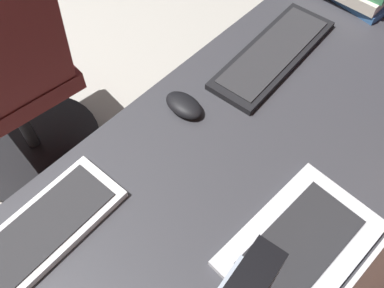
{
  "coord_description": "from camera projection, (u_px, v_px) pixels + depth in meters",
  "views": [
    {
      "loc": [
        0.21,
        2.08,
        1.53
      ],
      "look_at": [
        -0.08,
        1.82,
        0.95
      ],
      "focal_mm": 39.01,
      "sensor_mm": 36.0,
      "label": 1
    }
  ],
  "objects": [
    {
      "name": "desk",
      "position": [
        209.0,
        229.0,
        0.92
      ],
      "size": [
        2.3,
        0.69,
        0.73
      ],
      "color": "#38383D",
      "rests_on": "ground"
    },
    {
      "name": "drawer_pedestal",
      "position": [
        211.0,
        281.0,
        1.17
      ],
      "size": [
        0.4,
        0.51,
        0.69
      ],
      "color": "#38383D",
      "rests_on": "ground"
    },
    {
      "name": "laptop_leftmost",
      "position": [
        329.0,
        255.0,
        0.77
      ],
      "size": [
        0.33,
        0.28,
        0.2
      ],
      "color": "silver",
      "rests_on": "desk"
    },
    {
      "name": "keyboard_main",
      "position": [
        273.0,
        54.0,
        1.12
      ],
      "size": [
        0.43,
        0.16,
        0.02
      ],
      "color": "black",
      "rests_on": "desk"
    },
    {
      "name": "keyboard_spare",
      "position": [
        27.0,
        245.0,
        0.82
      ],
      "size": [
        0.42,
        0.15,
        0.02
      ],
      "color": "silver",
      "rests_on": "desk"
    },
    {
      "name": "mouse_main",
      "position": [
        184.0,
        105.0,
        1.01
      ],
      "size": [
        0.06,
        0.1,
        0.03
      ],
      "primitive_type": "ellipsoid",
      "color": "black",
      "rests_on": "desk"
    },
    {
      "name": "office_chair",
      "position": [
        9.0,
        91.0,
        1.43
      ],
      "size": [
        0.56,
        0.57,
        0.97
      ],
      "color": "maroon",
      "rests_on": "ground"
    }
  ]
}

